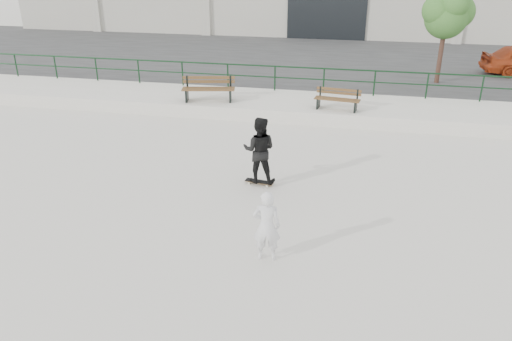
% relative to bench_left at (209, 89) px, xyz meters
% --- Properties ---
extents(ground, '(120.00, 120.00, 0.00)m').
position_rel_bench_left_xyz_m(ground, '(3.23, -8.78, -0.96)').
color(ground, beige).
rests_on(ground, ground).
extents(ledge, '(30.00, 3.00, 0.50)m').
position_rel_bench_left_xyz_m(ledge, '(3.23, 0.72, -0.71)').
color(ledge, beige).
rests_on(ledge, ground).
extents(parking_strip, '(60.00, 14.00, 0.50)m').
position_rel_bench_left_xyz_m(parking_strip, '(3.23, 9.22, -0.71)').
color(parking_strip, '#313131').
rests_on(parking_strip, ground).
extents(railing, '(28.00, 0.06, 1.03)m').
position_rel_bench_left_xyz_m(railing, '(3.23, 2.02, 0.29)').
color(railing, '#123219').
rests_on(railing, ledge).
extents(bench_left, '(2.08, 0.98, 0.92)m').
position_rel_bench_left_xyz_m(bench_left, '(0.00, 0.00, 0.00)').
color(bench_left, '#51321C').
rests_on(bench_left, ledge).
extents(bench_right, '(1.69, 0.68, 0.76)m').
position_rel_bench_left_xyz_m(bench_right, '(4.91, -0.12, -0.08)').
color(bench_right, '#51321C').
rests_on(bench_right, ledge).
extents(tree, '(2.22, 1.97, 3.94)m').
position_rel_bench_left_xyz_m(tree, '(8.98, 4.81, 2.50)').
color(tree, '#4F3427').
rests_on(tree, parking_strip).
extents(skateboard, '(0.80, 0.32, 0.09)m').
position_rel_bench_left_xyz_m(skateboard, '(3.20, -5.90, -0.88)').
color(skateboard, black).
rests_on(skateboard, ground).
extents(standing_skater, '(0.92, 0.73, 1.82)m').
position_rel_bench_left_xyz_m(standing_skater, '(3.20, -5.90, 0.05)').
color(standing_skater, black).
rests_on(standing_skater, skateboard).
extents(seated_skater, '(0.61, 0.44, 1.55)m').
position_rel_bench_left_xyz_m(seated_skater, '(4.06, -9.36, -0.18)').
color(seated_skater, silver).
rests_on(seated_skater, ground).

